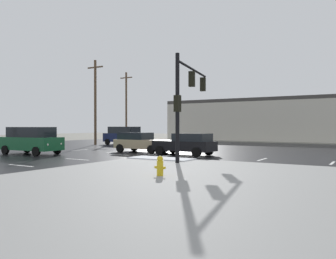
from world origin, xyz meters
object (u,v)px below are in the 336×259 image
Objects in this scene: traffic_signal_mast at (187,92)px; utility_pole_far at (95,101)px; fire_hydrant at (160,166)px; utility_pole_distant at (126,105)px; suv_navy at (124,135)px; sedan_tan at (140,142)px; sedan_black at (186,144)px; suv_green at (31,140)px.

utility_pole_far is at bearing 46.30° from traffic_signal_mast.
utility_pole_far is at bearing 138.90° from fire_hydrant.
traffic_signal_mast is 8.18× the size of fire_hydrant.
fire_hydrant is at bearing -49.69° from utility_pole_distant.
fire_hydrant is at bearing -43.50° from suv_navy.
sedan_tan is 13.34m from utility_pole_far.
suv_navy is 0.48× the size of utility_pole_distant.
utility_pole_far is at bearing -21.57° from sedan_black.
sedan_tan is at bearing 44.37° from traffic_signal_mast.
utility_pole_far is (-2.83, -1.59, 3.89)m from suv_navy.
utility_pole_far is at bearing 151.06° from sedan_tan.
sedan_tan is (-6.58, 4.38, -3.30)m from traffic_signal_mast.
suv_green is (2.21, -13.76, 0.00)m from suv_navy.
utility_pole_distant reaches higher than utility_pole_far.
fire_hydrant is at bearing 115.75° from sedan_black.
traffic_signal_mast is 32.55m from utility_pole_distant.
utility_pole_far reaches higher than sedan_tan.
utility_pole_distant is at bearing 109.48° from suv_green.
suv_green is at bearing -67.03° from utility_pole_distant.
sedan_black is at bearing 23.18° from suv_green.
utility_pole_distant reaches higher than sedan_tan.
sedan_black and sedan_tan have the same top height.
utility_pole_distant is at bearing 132.51° from sedan_tan.
utility_pole_distant reaches higher than suv_green.
sedan_black is at bearing 112.92° from fire_hydrant.
utility_pole_distant is (-5.34, 12.33, 0.35)m from utility_pole_far.
sedan_black is 0.45× the size of utility_pole_distant.
sedan_tan is 25.24m from utility_pole_distant.
traffic_signal_mast is at bearing 108.98° from fire_hydrant.
sedan_black is 0.93× the size of suv_green.
fire_hydrant is 0.16× the size of suv_navy.
utility_pole_far is (-5.04, 12.17, 3.89)m from suv_green.
sedan_tan is 0.93× the size of suv_green.
sedan_tan is 0.48× the size of utility_pole_far.
utility_pole_far is 13.44m from utility_pole_distant.
utility_pole_far reaches higher than sedan_black.
suv_navy is 13.93m from suv_green.
suv_navy is at bearing -52.72° from utility_pole_distant.
suv_green is 0.48× the size of utility_pole_distant.
traffic_signal_mast is 20.60m from utility_pole_far.
sedan_black is at bearing -29.76° from suv_navy.
fire_hydrant is 15.49m from suv_green.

